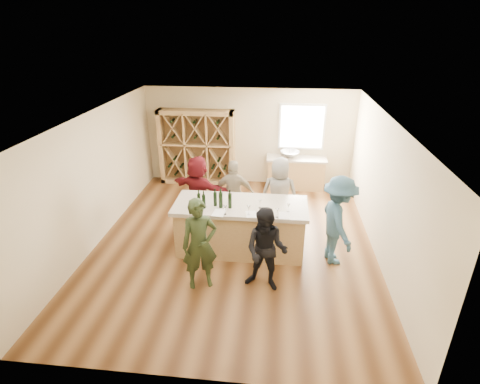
# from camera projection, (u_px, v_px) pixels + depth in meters

# --- Properties ---
(floor) EXTENTS (6.00, 7.00, 0.10)m
(floor) POSITION_uv_depth(u_px,v_px,m) (235.00, 244.00, 8.32)
(floor) COLOR brown
(floor) RESTS_ON ground
(ceiling) EXTENTS (6.00, 7.00, 0.10)m
(ceiling) POSITION_uv_depth(u_px,v_px,m) (234.00, 115.00, 7.10)
(ceiling) COLOR white
(ceiling) RESTS_ON ground
(wall_back) EXTENTS (6.00, 0.10, 2.80)m
(wall_back) POSITION_uv_depth(u_px,v_px,m) (249.00, 136.00, 10.92)
(wall_back) COLOR beige
(wall_back) RESTS_ON ground
(wall_front) EXTENTS (6.00, 0.10, 2.80)m
(wall_front) POSITION_uv_depth(u_px,v_px,m) (198.00, 302.00, 4.50)
(wall_front) COLOR beige
(wall_front) RESTS_ON ground
(wall_left) EXTENTS (0.10, 7.00, 2.80)m
(wall_left) POSITION_uv_depth(u_px,v_px,m) (93.00, 179.00, 8.01)
(wall_left) COLOR beige
(wall_left) RESTS_ON ground
(wall_right) EXTENTS (0.10, 7.00, 2.80)m
(wall_right) POSITION_uv_depth(u_px,v_px,m) (387.00, 191.00, 7.41)
(wall_right) COLOR beige
(wall_right) RESTS_ON ground
(window_frame) EXTENTS (1.30, 0.06, 1.30)m
(window_frame) POSITION_uv_depth(u_px,v_px,m) (302.00, 127.00, 10.55)
(window_frame) COLOR white
(window_frame) RESTS_ON wall_back
(window_pane) EXTENTS (1.18, 0.01, 1.18)m
(window_pane) POSITION_uv_depth(u_px,v_px,m) (302.00, 127.00, 10.52)
(window_pane) COLOR white
(window_pane) RESTS_ON wall_back
(wine_rack) EXTENTS (2.20, 0.45, 2.20)m
(wine_rack) POSITION_uv_depth(u_px,v_px,m) (197.00, 148.00, 10.94)
(wine_rack) COLOR tan
(wine_rack) RESTS_ON floor
(back_counter_base) EXTENTS (1.60, 0.58, 0.86)m
(back_counter_base) POSITION_uv_depth(u_px,v_px,m) (296.00, 174.00, 10.87)
(back_counter_base) COLOR tan
(back_counter_base) RESTS_ON floor
(back_counter_top) EXTENTS (1.70, 0.62, 0.06)m
(back_counter_top) POSITION_uv_depth(u_px,v_px,m) (297.00, 159.00, 10.67)
(back_counter_top) COLOR #B2A592
(back_counter_top) RESTS_ON back_counter_base
(sink) EXTENTS (0.54, 0.54, 0.19)m
(sink) POSITION_uv_depth(u_px,v_px,m) (290.00, 154.00, 10.64)
(sink) COLOR silver
(sink) RESTS_ON back_counter_top
(faucet) EXTENTS (0.02, 0.02, 0.30)m
(faucet) POSITION_uv_depth(u_px,v_px,m) (290.00, 150.00, 10.78)
(faucet) COLOR silver
(faucet) RESTS_ON back_counter_top
(tasting_counter_base) EXTENTS (2.60, 1.00, 1.00)m
(tasting_counter_base) POSITION_uv_depth(u_px,v_px,m) (241.00, 229.00, 7.86)
(tasting_counter_base) COLOR tan
(tasting_counter_base) RESTS_ON floor
(tasting_counter_top) EXTENTS (2.72, 1.12, 0.08)m
(tasting_counter_top) POSITION_uv_depth(u_px,v_px,m) (241.00, 206.00, 7.64)
(tasting_counter_top) COLOR #B2A592
(tasting_counter_top) RESTS_ON tasting_counter_base
(wine_bottle_a) EXTENTS (0.07, 0.07, 0.28)m
(wine_bottle_a) POSITION_uv_depth(u_px,v_px,m) (199.00, 200.00, 7.47)
(wine_bottle_a) COLOR black
(wine_bottle_a) RESTS_ON tasting_counter_top
(wine_bottle_b) EXTENTS (0.07, 0.07, 0.29)m
(wine_bottle_b) POSITION_uv_depth(u_px,v_px,m) (204.00, 201.00, 7.40)
(wine_bottle_b) COLOR black
(wine_bottle_b) RESTS_ON tasting_counter_top
(wine_bottle_c) EXTENTS (0.09, 0.09, 0.29)m
(wine_bottle_c) POSITION_uv_depth(u_px,v_px,m) (215.00, 199.00, 7.49)
(wine_bottle_c) COLOR black
(wine_bottle_c) RESTS_ON tasting_counter_top
(wine_bottle_d) EXTENTS (0.08, 0.08, 0.32)m
(wine_bottle_d) POSITION_uv_depth(u_px,v_px,m) (221.00, 200.00, 7.42)
(wine_bottle_d) COLOR black
(wine_bottle_d) RESTS_ON tasting_counter_top
(wine_bottle_e) EXTENTS (0.08, 0.08, 0.31)m
(wine_bottle_e) POSITION_uv_depth(u_px,v_px,m) (230.00, 201.00, 7.40)
(wine_bottle_e) COLOR black
(wine_bottle_e) RESTS_ON tasting_counter_top
(wine_glass_a) EXTENTS (0.09, 0.09, 0.20)m
(wine_glass_a) POSITION_uv_depth(u_px,v_px,m) (225.00, 210.00, 7.17)
(wine_glass_a) COLOR white
(wine_glass_a) RESTS_ON tasting_counter_top
(wine_glass_b) EXTENTS (0.09, 0.09, 0.19)m
(wine_glass_b) POSITION_uv_depth(u_px,v_px,m) (249.00, 210.00, 7.17)
(wine_glass_b) COLOR white
(wine_glass_b) RESTS_ON tasting_counter_top
(wine_glass_c) EXTENTS (0.09, 0.09, 0.18)m
(wine_glass_c) POSITION_uv_depth(u_px,v_px,m) (277.00, 213.00, 7.07)
(wine_glass_c) COLOR white
(wine_glass_c) RESTS_ON tasting_counter_top
(wine_glass_d) EXTENTS (0.07, 0.07, 0.17)m
(wine_glass_d) POSITION_uv_depth(u_px,v_px,m) (260.00, 204.00, 7.43)
(wine_glass_d) COLOR white
(wine_glass_d) RESTS_ON tasting_counter_top
(wine_glass_e) EXTENTS (0.08, 0.08, 0.17)m
(wine_glass_e) POSITION_uv_depth(u_px,v_px,m) (288.00, 208.00, 7.27)
(wine_glass_e) COLOR white
(wine_glass_e) RESTS_ON tasting_counter_top
(tasting_menu_a) EXTENTS (0.26, 0.34, 0.00)m
(tasting_menu_a) POSITION_uv_depth(u_px,v_px,m) (219.00, 213.00, 7.27)
(tasting_menu_a) COLOR white
(tasting_menu_a) RESTS_ON tasting_counter_top
(tasting_menu_b) EXTENTS (0.25, 0.31, 0.00)m
(tasting_menu_b) POSITION_uv_depth(u_px,v_px,m) (251.00, 214.00, 7.22)
(tasting_menu_b) COLOR white
(tasting_menu_b) RESTS_ON tasting_counter_top
(tasting_menu_c) EXTENTS (0.22, 0.30, 0.00)m
(tasting_menu_c) POSITION_uv_depth(u_px,v_px,m) (284.00, 215.00, 7.18)
(tasting_menu_c) COLOR white
(tasting_menu_c) RESTS_ON tasting_counter_top
(person_near_left) EXTENTS (0.76, 0.66, 1.75)m
(person_near_left) POSITION_uv_depth(u_px,v_px,m) (200.00, 244.00, 6.63)
(person_near_left) COLOR #263319
(person_near_left) RESTS_ON floor
(person_near_right) EXTENTS (0.86, 0.59, 1.60)m
(person_near_right) POSITION_uv_depth(u_px,v_px,m) (266.00, 250.00, 6.59)
(person_near_right) COLOR black
(person_near_right) RESTS_ON floor
(person_server) EXTENTS (0.79, 1.28, 1.84)m
(person_server) POSITION_uv_depth(u_px,v_px,m) (338.00, 221.00, 7.31)
(person_server) COLOR #335972
(person_server) RESTS_ON floor
(person_far_mid) EXTENTS (0.97, 0.50, 1.64)m
(person_far_mid) POSITION_uv_depth(u_px,v_px,m) (234.00, 194.00, 8.67)
(person_far_mid) COLOR gray
(person_far_mid) RESTS_ON floor
(person_far_right) EXTENTS (0.87, 0.59, 1.73)m
(person_far_right) POSITION_uv_depth(u_px,v_px,m) (279.00, 194.00, 8.58)
(person_far_right) COLOR slate
(person_far_right) RESTS_ON floor
(person_far_left) EXTENTS (1.67, 1.11, 1.69)m
(person_far_left) POSITION_uv_depth(u_px,v_px,m) (199.00, 190.00, 8.79)
(person_far_left) COLOR #590F14
(person_far_left) RESTS_ON floor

